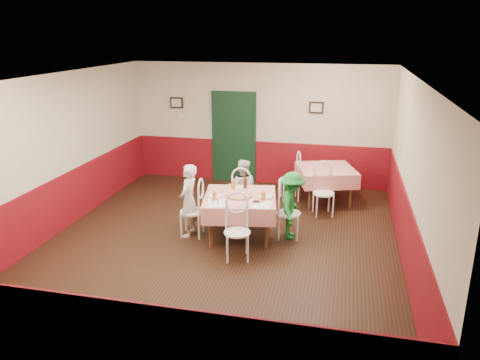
% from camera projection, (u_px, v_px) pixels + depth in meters
% --- Properties ---
extents(floor, '(7.00, 7.00, 0.00)m').
position_uv_depth(floor, '(221.00, 243.00, 8.07)').
color(floor, black).
rests_on(floor, ground).
extents(ceiling, '(7.00, 7.00, 0.00)m').
position_uv_depth(ceiling, '(219.00, 78.00, 7.21)').
color(ceiling, white).
rests_on(ceiling, back_wall).
extents(back_wall, '(6.00, 0.10, 2.80)m').
position_uv_depth(back_wall, '(259.00, 125.00, 10.89)').
color(back_wall, beige).
rests_on(back_wall, ground).
extents(front_wall, '(6.00, 0.10, 2.80)m').
position_uv_depth(front_wall, '(123.00, 265.00, 4.39)').
color(front_wall, beige).
rests_on(front_wall, ground).
extents(left_wall, '(0.10, 7.00, 2.80)m').
position_uv_depth(left_wall, '(56.00, 154.00, 8.27)').
color(left_wall, beige).
rests_on(left_wall, ground).
extents(right_wall, '(0.10, 7.00, 2.80)m').
position_uv_depth(right_wall, '(413.00, 177.00, 7.01)').
color(right_wall, beige).
rests_on(right_wall, ground).
extents(wainscot_back, '(6.00, 0.03, 1.00)m').
position_uv_depth(wainscot_back, '(259.00, 162.00, 11.15)').
color(wainscot_back, maroon).
rests_on(wainscot_back, ground).
extents(wainscot_front, '(6.00, 0.03, 1.00)m').
position_uv_depth(wainscot_front, '(130.00, 344.00, 4.68)').
color(wainscot_front, maroon).
rests_on(wainscot_front, ground).
extents(wainscot_left, '(0.03, 7.00, 1.00)m').
position_uv_depth(wainscot_left, '(63.00, 202.00, 8.55)').
color(wainscot_left, maroon).
rests_on(wainscot_left, ground).
extents(wainscot_right, '(0.03, 7.00, 1.00)m').
position_uv_depth(wainscot_right, '(405.00, 232.00, 7.28)').
color(wainscot_right, maroon).
rests_on(wainscot_right, ground).
extents(door, '(0.96, 0.06, 2.10)m').
position_uv_depth(door, '(234.00, 138.00, 11.08)').
color(door, black).
rests_on(door, ground).
extents(picture_left, '(0.32, 0.03, 0.26)m').
position_uv_depth(picture_left, '(177.00, 103.00, 11.13)').
color(picture_left, black).
rests_on(picture_left, back_wall).
extents(picture_right, '(0.32, 0.03, 0.26)m').
position_uv_depth(picture_right, '(316.00, 108.00, 10.43)').
color(picture_right, black).
rests_on(picture_right, back_wall).
extents(thermostat, '(0.10, 0.03, 0.10)m').
position_uv_depth(thermostat, '(181.00, 117.00, 11.21)').
color(thermostat, white).
rests_on(thermostat, back_wall).
extents(main_table, '(1.41, 1.41, 0.77)m').
position_uv_depth(main_table, '(240.00, 216.00, 8.22)').
color(main_table, red).
rests_on(main_table, ground).
extents(second_table, '(1.40, 1.40, 0.77)m').
position_uv_depth(second_table, '(325.00, 185.00, 9.87)').
color(second_table, red).
rests_on(second_table, ground).
extents(chair_left, '(0.45, 0.45, 0.90)m').
position_uv_depth(chair_left, '(192.00, 212.00, 8.24)').
color(chair_left, white).
rests_on(chair_left, ground).
extents(chair_right, '(0.47, 0.47, 0.90)m').
position_uv_depth(chair_right, '(289.00, 213.00, 8.15)').
color(chair_right, white).
rests_on(chair_right, ground).
extents(chair_far, '(0.46, 0.46, 0.90)m').
position_uv_depth(chair_far, '(242.00, 196.00, 9.00)').
color(chair_far, white).
rests_on(chair_far, ground).
extents(chair_near, '(0.52, 0.52, 0.90)m').
position_uv_depth(chair_near, '(237.00, 233.00, 7.39)').
color(chair_near, white).
rests_on(chair_near, ground).
extents(chair_second_a, '(0.52, 0.52, 0.90)m').
position_uv_depth(chair_second_a, '(290.00, 179.00, 10.01)').
color(chair_second_a, white).
rests_on(chair_second_a, ground).
extents(chair_second_b, '(0.52, 0.52, 0.90)m').
position_uv_depth(chair_second_b, '(324.00, 193.00, 9.15)').
color(chair_second_b, white).
rests_on(chair_second_b, ground).
extents(pizza, '(0.49, 0.49, 0.03)m').
position_uv_depth(pizza, '(239.00, 196.00, 8.06)').
color(pizza, '#B74723').
rests_on(pizza, main_table).
extents(plate_left, '(0.29, 0.29, 0.01)m').
position_uv_depth(plate_left, '(214.00, 196.00, 8.09)').
color(plate_left, white).
rests_on(plate_left, main_table).
extents(plate_right, '(0.29, 0.29, 0.01)m').
position_uv_depth(plate_right, '(265.00, 197.00, 8.05)').
color(plate_right, white).
rests_on(plate_right, main_table).
extents(plate_far, '(0.29, 0.29, 0.01)m').
position_uv_depth(plate_far, '(241.00, 188.00, 8.50)').
color(plate_far, white).
rests_on(plate_far, main_table).
extents(glass_a, '(0.08, 0.08, 0.13)m').
position_uv_depth(glass_a, '(214.00, 196.00, 7.88)').
color(glass_a, '#BF7219').
rests_on(glass_a, main_table).
extents(glass_b, '(0.09, 0.09, 0.15)m').
position_uv_depth(glass_b, '(263.00, 196.00, 7.86)').
color(glass_b, '#BF7219').
rests_on(glass_b, main_table).
extents(glass_c, '(0.09, 0.09, 0.14)m').
position_uv_depth(glass_c, '(233.00, 185.00, 8.46)').
color(glass_c, '#BF7219').
rests_on(glass_c, main_table).
extents(beer_bottle, '(0.07, 0.07, 0.23)m').
position_uv_depth(beer_bottle, '(245.00, 183.00, 8.42)').
color(beer_bottle, '#381C0A').
rests_on(beer_bottle, main_table).
extents(shaker_a, '(0.04, 0.04, 0.09)m').
position_uv_depth(shaker_a, '(213.00, 202.00, 7.69)').
color(shaker_a, silver).
rests_on(shaker_a, main_table).
extents(shaker_b, '(0.04, 0.04, 0.09)m').
position_uv_depth(shaker_b, '(218.00, 202.00, 7.69)').
color(shaker_b, silver).
rests_on(shaker_b, main_table).
extents(shaker_c, '(0.04, 0.04, 0.09)m').
position_uv_depth(shaker_c, '(213.00, 200.00, 7.78)').
color(shaker_c, '#B23319').
rests_on(shaker_c, main_table).
extents(menu_left, '(0.41, 0.47, 0.00)m').
position_uv_depth(menu_left, '(217.00, 203.00, 7.76)').
color(menu_left, white).
rests_on(menu_left, main_table).
extents(menu_right, '(0.31, 0.41, 0.00)m').
position_uv_depth(menu_right, '(262.00, 204.00, 7.70)').
color(menu_right, white).
rests_on(menu_right, main_table).
extents(wallet, '(0.12, 0.11, 0.02)m').
position_uv_depth(wallet, '(256.00, 201.00, 7.80)').
color(wallet, black).
rests_on(wallet, main_table).
extents(diner_left, '(0.34, 0.50, 1.31)m').
position_uv_depth(diner_left, '(189.00, 201.00, 8.18)').
color(diner_left, gray).
rests_on(diner_left, ground).
extents(diner_far, '(0.58, 0.46, 1.17)m').
position_uv_depth(diner_far, '(242.00, 189.00, 9.01)').
color(diner_far, gray).
rests_on(diner_far, ground).
extents(diner_right, '(0.46, 0.78, 1.20)m').
position_uv_depth(diner_right, '(292.00, 206.00, 8.10)').
color(diner_right, gray).
rests_on(diner_right, ground).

